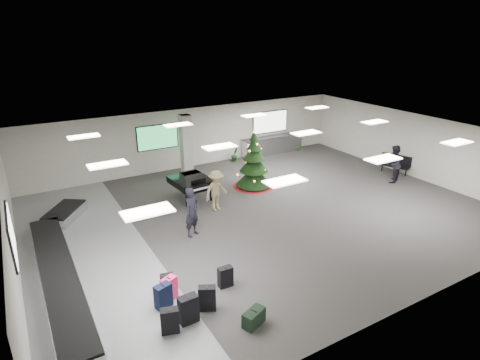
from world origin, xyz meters
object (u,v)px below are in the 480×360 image
baggage_carousel (60,261)px  potted_plant_right (297,143)px  grand_piano (192,182)px  traveler_b (216,191)px  christmas_tree (254,167)px  potted_plant_left (234,155)px  traveler_bench (394,164)px  bench (396,163)px  pink_suitcase (169,289)px  service_counter (272,145)px  traveler_a (192,212)px

baggage_carousel → potted_plant_right: bearing=24.3°
grand_piano → traveler_b: 1.64m
christmas_tree → grand_piano: bearing=177.6°
christmas_tree → potted_plant_left: size_ratio=3.58×
christmas_tree → traveler_bench: (6.22, -2.94, -0.04)m
traveler_b → baggage_carousel: bearing=178.7°
baggage_carousel → bench: size_ratio=5.98×
traveler_b → potted_plant_right: size_ratio=2.02×
pink_suitcase → christmas_tree: christmas_tree is taller
bench → traveler_b: 10.18m
pink_suitcase → traveler_bench: traveler_bench is taller
baggage_carousel → christmas_tree: (9.03, 2.77, 0.76)m
pink_suitcase → christmas_tree: (6.59, 6.06, 0.63)m
service_counter → grand_piano: 7.96m
pink_suitcase → traveler_b: (3.86, 4.61, 0.52)m
grand_piano → potted_plant_left: size_ratio=2.62×
service_counter → traveler_a: size_ratio=2.15×
christmas_tree → traveler_b: christmas_tree is taller
traveler_a → traveler_bench: size_ratio=1.00×
grand_piano → traveler_b: (0.42, -1.58, 0.07)m
pink_suitcase → traveler_a: (2.10, 3.11, 0.59)m
service_counter → traveler_a: 10.82m
service_counter → pink_suitcase: bearing=-136.1°
traveler_b → grand_piano: bearing=91.7°
bench → potted_plant_right: size_ratio=1.88×
pink_suitcase → traveler_b: bearing=27.4°
pink_suitcase → potted_plant_right: size_ratio=0.83×
pink_suitcase → traveler_b: size_ratio=0.41×
potted_plant_left → potted_plant_right: bearing=0.4°
christmas_tree → potted_plant_right: (5.54, 3.81, -0.55)m
bench → traveler_a: size_ratio=0.86×
grand_piano → traveler_a: size_ratio=1.11×
service_counter → christmas_tree: 5.52m
traveler_bench → potted_plant_right: bearing=-111.7°
baggage_carousel → bench: bearing=2.1°
potted_plant_left → traveler_a: bearing=-129.6°
service_counter → grand_piano: bearing=-151.2°
baggage_carousel → traveler_a: traveler_a is taller
pink_suitcase → bench: size_ratio=0.44×
traveler_b → bench: bearing=-17.2°
potted_plant_right → pink_suitcase: bearing=-140.9°
potted_plant_left → potted_plant_right: (4.46, 0.03, 0.03)m
service_counter → bench: service_counter is taller
potted_plant_left → traveler_bench: bearing=-52.6°
baggage_carousel → traveler_b: 6.46m
christmas_tree → grand_piano: size_ratio=1.37×
traveler_bench → potted_plant_left: 8.48m
potted_plant_right → service_counter: bearing=175.0°
traveler_bench → potted_plant_right: traveler_bench is taller
traveler_a → potted_plant_left: (5.58, 6.74, -0.54)m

